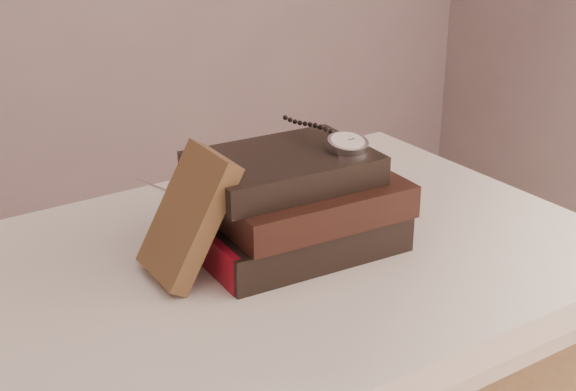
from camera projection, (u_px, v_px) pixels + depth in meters
table at (227, 330)px, 1.07m from camera, size 1.00×0.60×0.75m
book_stack at (295, 205)px, 1.07m from camera, size 0.27×0.20×0.13m
journal at (188, 216)px, 0.99m from camera, size 0.11×0.11×0.16m
pocket_watch at (344, 142)px, 1.06m from camera, size 0.06×0.16×0.02m
eyeglasses at (202, 187)px, 1.09m from camera, size 0.11×0.13×0.05m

